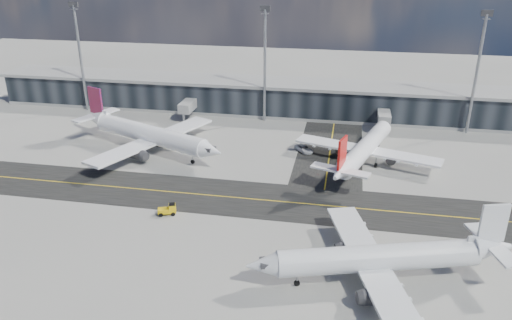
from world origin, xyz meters
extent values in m
plane|color=gray|center=(0.00, 0.00, 0.00)|extent=(300.00, 300.00, 0.00)
cube|color=black|center=(0.00, 4.00, 0.01)|extent=(180.00, 14.00, 0.02)
cube|color=black|center=(18.00, 35.00, 0.01)|extent=(14.00, 50.00, 0.02)
cube|color=yellow|center=(0.00, 4.00, 0.03)|extent=(180.00, 0.25, 0.01)
cube|color=yellow|center=(18.00, 35.00, 0.03)|extent=(0.25, 50.00, 0.01)
cube|color=black|center=(0.00, 55.00, 4.00)|extent=(150.00, 12.00, 8.00)
cube|color=gray|center=(0.00, 55.00, 8.40)|extent=(152.00, 13.00, 0.80)
cube|color=gray|center=(0.00, 55.00, 0.40)|extent=(150.00, 12.20, 0.80)
cube|color=gray|center=(-20.00, 47.00, 3.50)|extent=(3.00, 10.00, 2.40)
cylinder|color=gray|center=(-20.00, 42.00, 1.20)|extent=(0.60, 0.60, 2.40)
cube|color=gray|center=(30.00, 47.00, 3.50)|extent=(3.00, 10.00, 2.40)
cylinder|color=gray|center=(30.00, 42.00, 1.20)|extent=(0.60, 0.60, 2.40)
cylinder|color=gray|center=(-50.00, 48.00, 14.00)|extent=(0.70, 0.70, 28.00)
cube|color=#2D2D30|center=(-50.00, 48.00, 28.20)|extent=(2.50, 0.50, 1.40)
cylinder|color=gray|center=(0.00, 48.00, 14.00)|extent=(0.70, 0.70, 28.00)
cube|color=#2D2D30|center=(0.00, 48.00, 28.20)|extent=(2.50, 0.50, 1.40)
cylinder|color=gray|center=(50.00, 48.00, 14.00)|extent=(0.70, 0.70, 28.00)
cube|color=#2D2D30|center=(50.00, 48.00, 28.20)|extent=(2.50, 0.50, 1.40)
cylinder|color=white|center=(-20.92, 22.11, 4.02)|extent=(29.29, 15.67, 4.02)
cone|color=white|center=(-5.23, 15.32, 4.02)|extent=(6.21, 5.69, 4.02)
cone|color=white|center=(-37.07, 29.10, 4.63)|extent=(7.14, 6.09, 4.02)
cube|color=white|center=(-20.00, 21.71, 3.02)|extent=(18.19, 33.38, 0.50)
cylinder|color=#2D2D30|center=(-16.68, 26.85, 1.91)|extent=(4.80, 3.80, 2.31)
cylinder|color=#2D2D30|center=(-21.47, 15.77, 1.91)|extent=(4.80, 3.80, 2.31)
cube|color=silver|center=(-16.68, 26.85, 2.72)|extent=(2.01, 1.17, 0.80)
cube|color=silver|center=(-21.47, 15.77, 2.72)|extent=(2.01, 1.17, 0.80)
cube|color=#671745|center=(-36.61, 28.90, 8.85)|extent=(4.06, 2.09, 6.24)
cube|color=white|center=(-37.07, 29.10, 5.23)|extent=(7.38, 12.19, 0.35)
cube|color=#2D2D30|center=(-5.69, 15.52, 4.43)|extent=(2.72, 2.83, 0.70)
cylinder|color=gray|center=(-9.84, 17.32, 1.21)|extent=(0.32, 0.32, 2.01)
cylinder|color=black|center=(-9.84, 17.32, 0.45)|extent=(0.97, 0.68, 0.91)
cylinder|color=black|center=(-20.65, 25.28, 0.55)|extent=(1.21, 0.90, 1.11)
cylinder|color=black|center=(-23.04, 19.74, 0.55)|extent=(1.21, 0.90, 1.11)
cylinder|color=white|center=(25.36, 24.19, 3.59)|extent=(11.53, 26.76, 3.59)
cone|color=white|center=(29.95, 38.74, 3.59)|extent=(4.77, 5.36, 3.59)
cone|color=white|center=(20.63, 9.21, 4.13)|extent=(5.04, 6.22, 3.59)
cube|color=white|center=(25.63, 25.04, 2.69)|extent=(30.45, 13.46, 0.45)
cylinder|color=#2D2D30|center=(20.76, 27.52, 1.71)|extent=(3.10, 4.22, 2.06)
cylinder|color=#2D2D30|center=(31.03, 24.28, 1.71)|extent=(3.10, 4.22, 2.06)
cube|color=silver|center=(20.76, 27.52, 2.42)|extent=(0.88, 1.82, 0.72)
cube|color=silver|center=(31.03, 24.28, 2.42)|extent=(0.88, 1.82, 0.72)
cube|color=red|center=(20.77, 9.63, 7.90)|extent=(1.52, 3.72, 5.56)
cube|color=white|center=(20.63, 9.21, 4.67)|extent=(11.03, 5.64, 0.31)
cube|color=#2D2D30|center=(29.82, 38.31, 3.95)|extent=(2.42, 2.31, 0.63)
cylinder|color=gray|center=(28.60, 34.46, 1.08)|extent=(0.27, 0.27, 1.80)
cylinder|color=black|center=(28.60, 34.46, 0.40)|extent=(0.54, 0.86, 0.81)
cylinder|color=black|center=(22.52, 24.14, 0.49)|extent=(0.73, 1.08, 0.99)
cylinder|color=black|center=(27.66, 22.52, 0.49)|extent=(0.73, 1.08, 0.99)
cylinder|color=silver|center=(26.54, -16.20, 3.61)|extent=(26.97, 11.33, 3.61)
cone|color=silver|center=(11.85, -20.67, 3.61)|extent=(5.37, 4.77, 3.61)
cone|color=silver|center=(41.66, -11.61, 4.15)|extent=(6.24, 5.03, 3.61)
cube|color=silver|center=(25.67, -16.47, 2.71)|extent=(13.25, 30.69, 0.45)
cylinder|color=#2D2D30|center=(26.38, -21.91, 1.72)|extent=(4.23, 3.09, 2.08)
cylinder|color=#2D2D30|center=(23.23, -11.54, 1.72)|extent=(4.23, 3.09, 2.08)
cube|color=silver|center=(26.38, -21.91, 2.44)|extent=(1.83, 0.87, 0.72)
cube|color=silver|center=(23.23, -11.54, 2.44)|extent=(1.83, 0.87, 0.72)
cube|color=silver|center=(41.23, -11.74, 7.95)|extent=(3.75, 1.49, 5.60)
cube|color=silver|center=(41.66, -11.61, 4.70)|extent=(5.57, 11.10, 0.32)
cube|color=#2D2D30|center=(12.28, -20.54, 3.97)|extent=(2.31, 2.43, 0.63)
cylinder|color=gray|center=(16.17, -19.35, 1.08)|extent=(0.27, 0.27, 1.81)
cylinder|color=black|center=(16.17, -19.35, 0.41)|extent=(0.87, 0.54, 0.81)
cylinder|color=black|center=(28.19, -18.53, 0.50)|extent=(1.08, 0.72, 0.99)
cylinder|color=black|center=(26.61, -13.35, 0.50)|extent=(1.08, 0.72, 0.99)
cube|color=yellow|center=(-7.57, -4.22, 0.76)|extent=(3.33, 2.32, 0.71)
cube|color=yellow|center=(-6.71, -3.93, 1.42)|extent=(1.48, 1.60, 0.91)
cube|color=black|center=(-6.71, -3.93, 1.77)|extent=(1.37, 1.52, 0.25)
cylinder|color=black|center=(-6.82, -3.27, 0.35)|extent=(0.75, 0.47, 0.71)
cylinder|color=black|center=(-6.40, -4.52, 0.35)|extent=(0.75, 0.47, 0.71)
cylinder|color=black|center=(-8.74, -3.92, 0.35)|extent=(0.75, 0.47, 0.71)
cylinder|color=black|center=(-8.31, -5.17, 0.35)|extent=(0.75, 0.47, 0.71)
imported|color=white|center=(12.32, 28.32, 0.71)|extent=(4.99, 5.45, 1.41)
camera|label=1|loc=(21.07, -74.03, 41.54)|focal=35.00mm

